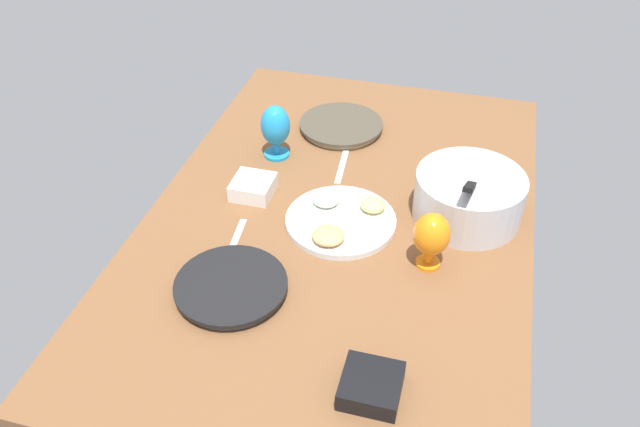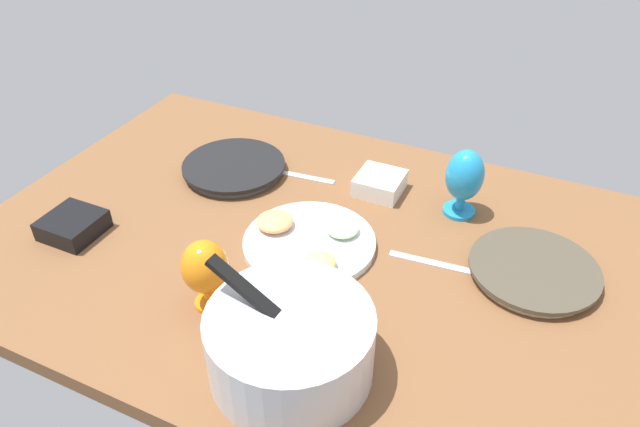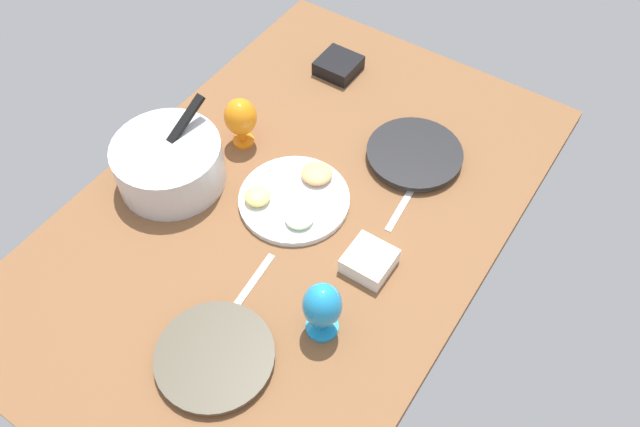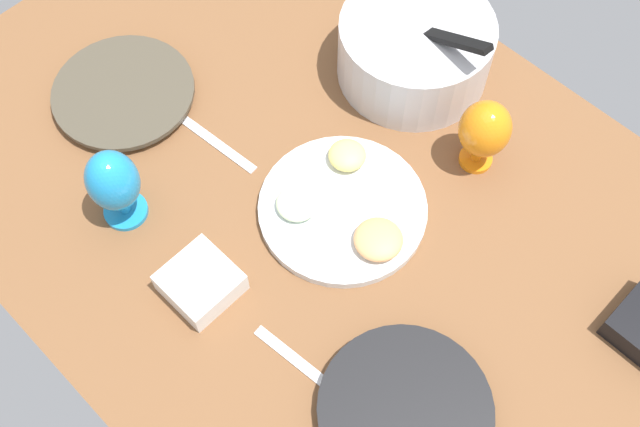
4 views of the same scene
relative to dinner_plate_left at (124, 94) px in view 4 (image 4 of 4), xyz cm
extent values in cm
cube|color=brown|center=(44.43, 10.32, -3.36)|extent=(160.00, 104.00, 4.00)
cylinder|color=beige|center=(0.00, 0.00, -0.54)|extent=(25.19, 25.19, 1.63)
cylinder|color=#494233|center=(0.00, 0.00, 0.76)|extent=(27.38, 27.38, 0.98)
cylinder|color=#4C4C51|center=(79.29, -7.98, -0.45)|extent=(25.16, 25.16, 1.81)
cylinder|color=black|center=(79.29, -7.98, 1.00)|extent=(27.35, 27.35, 1.09)
cylinder|color=silver|center=(35.26, 43.82, 5.24)|extent=(29.38, 29.38, 13.20)
cylinder|color=white|center=(35.26, 43.82, 9.20)|extent=(26.44, 26.44, 2.38)
cube|color=black|center=(40.40, 43.82, 12.86)|extent=(21.44, 4.06, 12.09)
cylinder|color=silver|center=(47.45, 11.38, -0.46)|extent=(30.04, 30.04, 1.80)
ellipsoid|color=#F2A566|center=(56.82, 9.99, 1.93)|extent=(8.52, 8.52, 2.98)
ellipsoid|color=#F9E072|center=(41.30, 18.93, 2.06)|extent=(6.90, 6.90, 3.23)
ellipsoid|color=beige|center=(41.79, 5.73, 1.68)|extent=(7.52, 7.52, 2.47)
cylinder|color=#1E8AC9|center=(20.10, -15.79, -0.86)|extent=(7.82, 7.82, 1.00)
cylinder|color=#1E8AC9|center=(20.10, -15.79, 1.29)|extent=(2.00, 2.00, 3.29)
ellipsoid|color=#1E8AC9|center=(20.10, -15.79, 9.39)|extent=(9.00, 9.00, 12.91)
cylinder|color=orange|center=(57.49, 36.41, -0.86)|extent=(6.17, 6.17, 1.00)
cylinder|color=orange|center=(57.49, 36.41, 1.34)|extent=(2.00, 2.00, 3.40)
ellipsoid|color=orange|center=(57.49, 36.41, 8.70)|extent=(9.28, 9.28, 11.32)
cube|color=white|center=(40.87, -16.06, 1.06)|extent=(11.33, 11.33, 4.83)
cube|color=#F9E072|center=(40.87, -16.06, 2.61)|extent=(9.29, 9.29, 1.55)
cube|color=silver|center=(21.07, 5.33, -1.06)|extent=(18.09, 3.30, 0.60)
cube|color=silver|center=(61.86, -13.75, -1.06)|extent=(18.09, 3.51, 0.60)
camera|label=1|loc=(180.69, 41.47, 111.59)|focal=36.58mm
camera|label=2|loc=(1.11, 104.57, 84.69)|focal=33.39mm
camera|label=3|loc=(-38.28, -54.00, 134.92)|focal=36.03mm
camera|label=4|loc=(91.92, -39.56, 120.22)|focal=43.76mm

